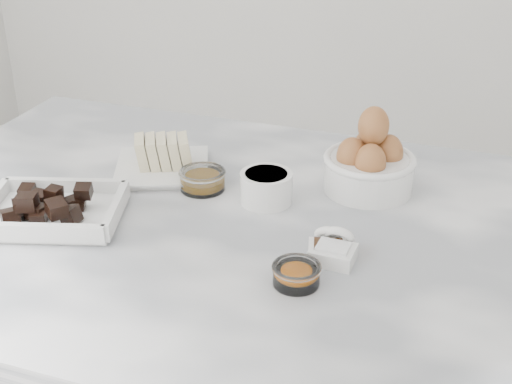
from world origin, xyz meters
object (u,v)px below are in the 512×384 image
salt_spoon (334,249)px  vanilla_spoon (328,247)px  zest_bowl (296,273)px  sugar_ramekin (266,186)px  honey_bowl (202,179)px  egg_bowl (369,163)px  butter_plate (160,159)px  chocolate_dish (53,207)px

salt_spoon → vanilla_spoon: bearing=154.0°
vanilla_spoon → zest_bowl: bearing=-105.3°
sugar_ramekin → zest_bowl: 0.24m
honey_bowl → vanilla_spoon: (0.25, -0.13, -0.00)m
sugar_ramekin → egg_bowl: egg_bowl is taller
honey_bowl → vanilla_spoon: bearing=-27.9°
butter_plate → sugar_ramekin: size_ratio=2.46×
chocolate_dish → vanilla_spoon: (0.43, 0.04, -0.01)m
chocolate_dish → vanilla_spoon: bearing=5.5°
honey_bowl → zest_bowl: 0.32m
sugar_ramekin → chocolate_dish: bearing=-150.3°
butter_plate → honey_bowl: 0.10m
zest_bowl → honey_bowl: bearing=136.7°
zest_bowl → butter_plate: bearing=142.2°
honey_bowl → chocolate_dish: bearing=-135.5°
butter_plate → salt_spoon: size_ratio=2.77×
zest_bowl → salt_spoon: 0.08m
butter_plate → salt_spoon: (0.36, -0.18, -0.01)m
vanilla_spoon → salt_spoon: salt_spoon is taller
vanilla_spoon → butter_plate: bearing=154.0°
zest_bowl → vanilla_spoon: 0.09m
chocolate_dish → sugar_ramekin: 0.34m
egg_bowl → zest_bowl: (-0.03, -0.31, -0.03)m
egg_bowl → vanilla_spoon: 0.23m
honey_bowl → zest_bowl: honey_bowl is taller
vanilla_spoon → salt_spoon: size_ratio=1.02×
butter_plate → sugar_ramekin: bearing=-11.7°
butter_plate → vanilla_spoon: butter_plate is taller
butter_plate → salt_spoon: bearing=-26.0°
butter_plate → egg_bowl: size_ratio=1.36×
butter_plate → vanilla_spoon: bearing=-26.0°
salt_spoon → sugar_ramekin: bearing=138.1°
zest_bowl → salt_spoon: bearing=66.8°
honey_bowl → egg_bowl: bearing=19.1°
chocolate_dish → sugar_ramekin: chocolate_dish is taller
butter_plate → zest_bowl: bearing=-37.8°
egg_bowl → salt_spoon: egg_bowl is taller
butter_plate → zest_bowl: size_ratio=3.12×
sugar_ramekin → vanilla_spoon: sugar_ramekin is taller
sugar_ramekin → egg_bowl: (0.15, 0.10, 0.02)m
egg_bowl → honey_bowl: (-0.27, -0.09, -0.03)m
chocolate_dish → honey_bowl: (0.18, 0.18, -0.01)m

